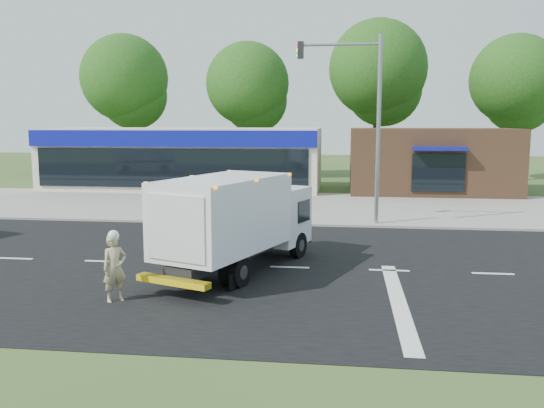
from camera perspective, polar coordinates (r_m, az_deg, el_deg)
The scene contains 11 objects.
ground at distance 17.75m, azimuth 1.77°, elevation -6.33°, with size 120.00×120.00×0.00m, color #385123.
road_asphalt at distance 17.75m, azimuth 1.77°, elevation -6.31°, with size 60.00×14.00×0.02m, color black.
sidewalk at distance 25.73m, azimuth 3.50°, elevation -1.63°, with size 60.00×2.40×0.12m, color gray.
parking_apron at distance 31.46m, azimuth 4.19°, elevation 0.07°, with size 60.00×9.00×0.02m, color gray.
lane_markings at distance 16.37m, azimuth 6.07°, elevation -7.56°, with size 55.20×7.00×0.01m.
ems_box_truck at distance 16.96m, azimuth -3.50°, elevation -1.25°, with size 4.19×6.83×2.90m.
emergency_worker at distance 14.84m, azimuth -15.33°, elevation -6.00°, with size 0.72×0.72×1.80m.
retail_strip_mall at distance 38.60m, azimuth -8.80°, elevation 4.49°, with size 18.00×6.20×4.00m.
brown_storefront at distance 37.55m, azimuth 15.47°, elevation 4.18°, with size 10.00×6.70×4.00m.
traffic_signal_pole at distance 24.72m, azimuth 9.03°, elevation 9.20°, with size 3.51×0.25×8.00m.
background_trees at distance 45.43m, azimuth 4.17°, elevation 11.89°, with size 36.77×7.39×12.10m.
Camera 1 is at (1.61, -17.10, 4.46)m, focal length 38.00 mm.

